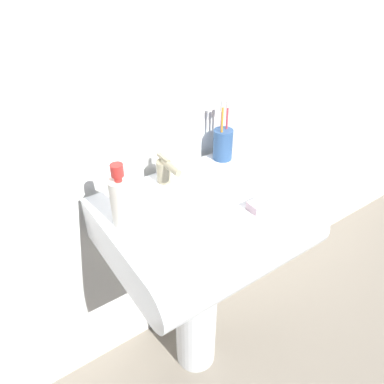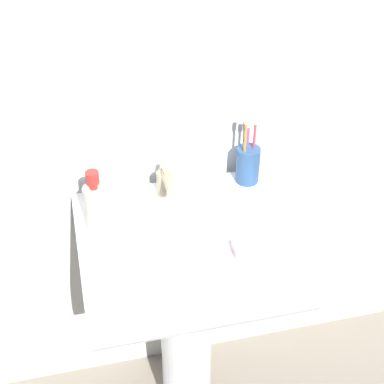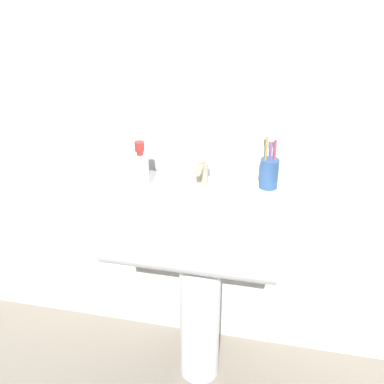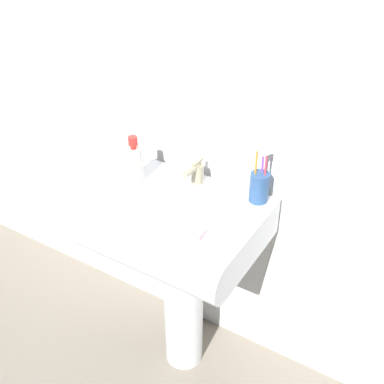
% 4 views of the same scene
% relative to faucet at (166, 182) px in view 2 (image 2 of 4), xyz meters
% --- Properties ---
extents(wall_back, '(5.00, 0.05, 2.40)m').
position_rel_faucet_xyz_m(wall_back, '(0.02, 0.11, 0.38)').
color(wall_back, silver).
rests_on(wall_back, ground).
extents(sink_pedestal, '(0.15, 0.15, 0.64)m').
position_rel_faucet_xyz_m(sink_pedestal, '(0.02, -0.13, -0.50)').
color(sink_pedestal, white).
rests_on(sink_pedestal, ground).
extents(sink_basin, '(0.55, 0.46, 0.14)m').
position_rel_faucet_xyz_m(sink_basin, '(0.02, -0.18, -0.11)').
color(sink_basin, white).
rests_on(sink_basin, sink_pedestal).
extents(faucet, '(0.05, 0.11, 0.09)m').
position_rel_faucet_xyz_m(faucet, '(0.00, 0.00, 0.00)').
color(faucet, tan).
rests_on(faucet, sink_basin).
extents(toothbrush_cup, '(0.06, 0.06, 0.21)m').
position_rel_faucet_xyz_m(toothbrush_cup, '(0.23, 0.02, 0.01)').
color(toothbrush_cup, '#2D5184').
rests_on(toothbrush_cup, sink_basin).
extents(soap_bottle, '(0.06, 0.06, 0.18)m').
position_rel_faucet_xyz_m(soap_bottle, '(-0.19, -0.10, 0.03)').
color(soap_bottle, silver).
rests_on(soap_bottle, sink_basin).
extents(bar_soap, '(0.07, 0.04, 0.02)m').
position_rel_faucet_xyz_m(bar_soap, '(0.15, -0.26, -0.03)').
color(bar_soap, silver).
rests_on(bar_soap, sink_basin).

